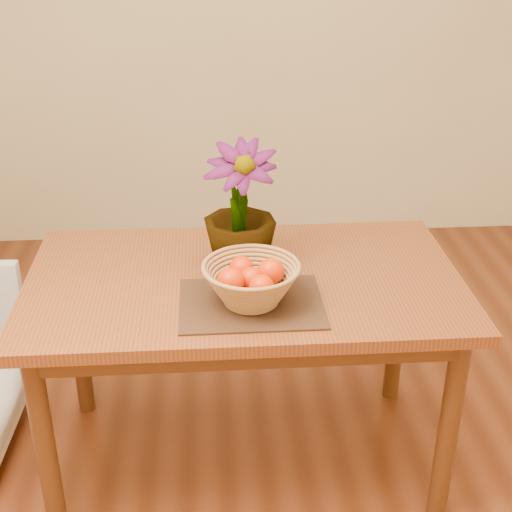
{
  "coord_description": "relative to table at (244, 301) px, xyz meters",
  "views": [
    {
      "loc": [
        -0.1,
        -1.72,
        1.84
      ],
      "look_at": [
        0.03,
        0.14,
        0.91
      ],
      "focal_mm": 50.0,
      "sensor_mm": 36.0,
      "label": 1
    }
  ],
  "objects": [
    {
      "name": "table",
      "position": [
        0.0,
        0.0,
        0.0
      ],
      "size": [
        1.4,
        0.8,
        0.75
      ],
      "color": "brown",
      "rests_on": "floor"
    },
    {
      "name": "wall_back",
      "position": [
        0.0,
        1.95,
        0.69
      ],
      "size": [
        4.0,
        0.02,
        2.7
      ],
      "primitive_type": "cube",
      "color": "#F5E8BA",
      "rests_on": "floor"
    },
    {
      "name": "orange_pile",
      "position": [
        0.01,
        -0.17,
        0.18
      ],
      "size": [
        0.2,
        0.19,
        0.08
      ],
      "rotation": [
        0.0,
        0.0,
        -0.21
      ],
      "color": "red",
      "rests_on": "wicker_basket"
    },
    {
      "name": "wicker_basket",
      "position": [
        0.01,
        -0.17,
        0.15
      ],
      "size": [
        0.29,
        0.29,
        0.12
      ],
      "color": "#AC8048",
      "rests_on": "placemat"
    },
    {
      "name": "potted_plant",
      "position": [
        -0.01,
        0.07,
        0.3
      ],
      "size": [
        0.27,
        0.27,
        0.42
      ],
      "primitive_type": "imported",
      "rotation": [
        0.0,
        0.0,
        -0.14
      ],
      "color": "#1C4313",
      "rests_on": "table"
    },
    {
      "name": "placemat",
      "position": [
        0.01,
        -0.17,
        0.09
      ],
      "size": [
        0.43,
        0.32,
        0.01
      ],
      "primitive_type": "cube",
      "rotation": [
        0.0,
        0.0,
        0.0
      ],
      "color": "#3A2315",
      "rests_on": "table"
    }
  ]
}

